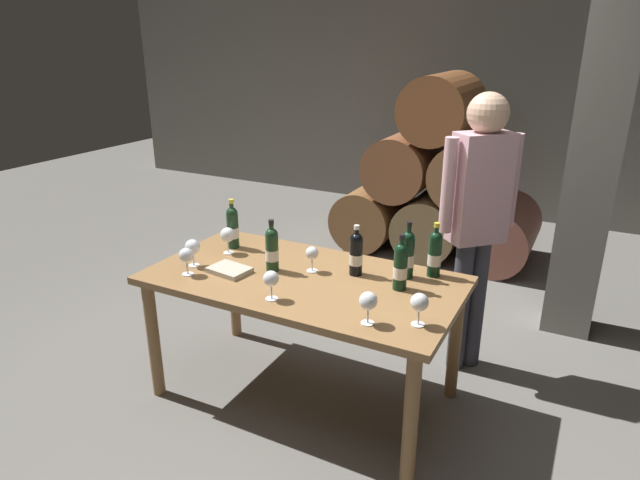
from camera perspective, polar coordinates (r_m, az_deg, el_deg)
ground_plane at (r=3.40m, az=-1.62°, el=-15.61°), size 14.00×14.00×0.00m
cellar_back_wall at (r=6.76m, az=16.42°, el=14.56°), size 10.00×0.24×2.80m
barrel_stack at (r=5.34m, az=12.04°, el=5.51°), size 1.86×0.90×1.69m
stone_pillar at (r=4.05m, az=26.67°, el=8.36°), size 0.32×0.32×2.60m
dining_table at (r=3.05m, az=-1.74°, el=-5.41°), size 1.70×0.90×0.76m
wine_bottle_0 at (r=3.04m, az=11.80°, el=-1.36°), size 0.07×0.07×0.31m
wine_bottle_1 at (r=3.06m, az=-4.95°, el=-0.91°), size 0.07×0.07×0.30m
wine_bottle_2 at (r=2.85m, az=8.34°, el=-2.67°), size 0.07×0.07×0.30m
wine_bottle_3 at (r=3.43m, az=-9.03°, el=1.34°), size 0.07×0.07×0.31m
wine_bottle_4 at (r=3.01m, az=3.76°, el=-1.38°), size 0.07×0.07×0.29m
wine_bottle_5 at (r=2.99m, az=9.06°, el=-1.43°), size 0.07×0.07×0.32m
wine_glass_0 at (r=2.73m, az=-5.09°, el=-4.09°), size 0.08×0.08×0.15m
wine_glass_1 at (r=3.04m, az=-0.83°, el=-1.45°), size 0.07×0.07×0.15m
wine_glass_2 at (r=2.51m, az=5.02°, el=-6.37°), size 0.09×0.09×0.16m
wine_glass_3 at (r=3.20m, az=-13.06°, el=-0.76°), size 0.09×0.09×0.16m
wine_glass_4 at (r=3.09m, az=-13.69°, el=-1.63°), size 0.08×0.08×0.16m
wine_glass_5 at (r=3.34m, az=-9.56°, el=0.47°), size 0.09×0.09×0.16m
wine_glass_6 at (r=2.53m, az=10.26°, el=-6.44°), size 0.08×0.08×0.16m
tasting_notebook at (r=3.11m, az=-9.36°, el=-3.08°), size 0.24×0.19×0.03m
sommelier_presenting at (r=3.34m, az=16.04°, el=2.99°), size 0.37×0.37×1.72m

